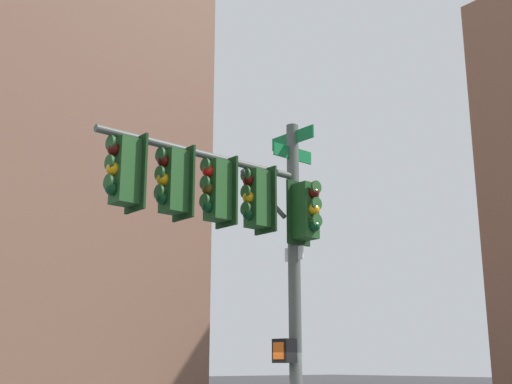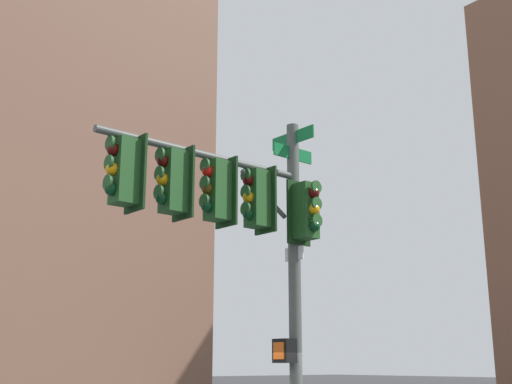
{
  "view_description": "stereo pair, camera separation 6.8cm",
  "coord_description": "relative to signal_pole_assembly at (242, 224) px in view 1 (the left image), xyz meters",
  "views": [
    {
      "loc": [
        -9.24,
        8.2,
        2.32
      ],
      "look_at": [
        -0.45,
        1.25,
        5.2
      ],
      "focal_mm": 46.96,
      "sensor_mm": 36.0,
      "label": 1
    },
    {
      "loc": [
        -9.28,
        8.15,
        2.32
      ],
      "look_at": [
        -0.45,
        1.25,
        5.2
      ],
      "focal_mm": 46.96,
      "sensor_mm": 36.0,
      "label": 2
    }
  ],
  "objects": [
    {
      "name": "signal_pole_assembly",
      "position": [
        0.0,
        0.0,
        0.0
      ],
      "size": [
        1.16,
        4.47,
        6.63
      ],
      "rotation": [
        0.0,
        0.0,
        1.62
      ],
      "color": "#4C514C",
      "rests_on": "ground_plane"
    },
    {
      "name": "building_brick_nearside",
      "position": [
        44.36,
        -11.04,
        20.24
      ],
      "size": [
        26.69,
        19.32,
        49.66
      ],
      "primitive_type": "cube",
      "color": "#845B47",
      "rests_on": "ground_plane"
    }
  ]
}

